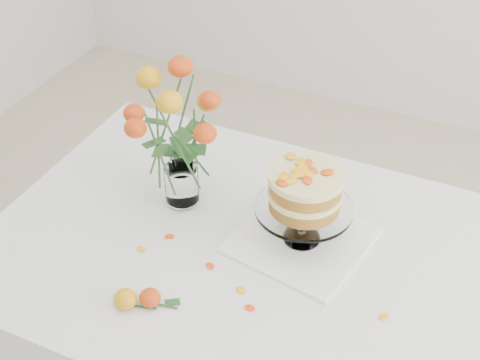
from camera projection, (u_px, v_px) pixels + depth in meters
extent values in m
cube|color=tan|center=(272.00, 262.00, 1.65)|extent=(1.40, 0.90, 0.04)
cylinder|color=tan|center=(147.00, 218.00, 2.35)|extent=(0.06, 0.06, 0.71)
cube|color=silver|center=(272.00, 256.00, 1.63)|extent=(1.42, 0.92, 0.01)
cube|color=silver|center=(330.00, 183.00, 2.03)|extent=(1.42, 0.01, 0.20)
cube|color=silver|center=(45.00, 209.00, 1.93)|extent=(0.01, 0.92, 0.20)
cube|color=white|center=(301.00, 240.00, 1.67)|extent=(0.35, 0.35, 0.01)
cylinder|color=white|center=(303.00, 222.00, 1.63)|extent=(0.02, 0.02, 0.08)
cylinder|color=white|center=(304.00, 208.00, 1.60)|extent=(0.24, 0.24, 0.01)
cylinder|color=#A77325|center=(304.00, 201.00, 1.59)|extent=(0.21, 0.21, 0.03)
cylinder|color=#FCE1A2|center=(305.00, 193.00, 1.58)|extent=(0.22, 0.22, 0.02)
cylinder|color=#A77325|center=(306.00, 185.00, 1.56)|extent=(0.21, 0.21, 0.03)
cylinder|color=#FCE1A2|center=(306.00, 176.00, 1.54)|extent=(0.22, 0.22, 0.02)
cylinder|color=white|center=(183.00, 200.00, 1.79)|extent=(0.07, 0.07, 0.01)
cylinder|color=white|center=(182.00, 184.00, 1.76)|extent=(0.09, 0.09, 0.10)
ellipsoid|color=gold|center=(125.00, 299.00, 1.49)|extent=(0.05, 0.05, 0.05)
cylinder|color=#285722|center=(142.00, 307.00, 1.50)|extent=(0.06, 0.02, 0.01)
ellipsoid|color=red|center=(150.00, 298.00, 1.50)|extent=(0.05, 0.05, 0.04)
cylinder|color=#285722|center=(165.00, 306.00, 1.50)|extent=(0.06, 0.02, 0.00)
ellipsoid|color=#F9A60F|center=(210.00, 266.00, 1.60)|extent=(0.03, 0.02, 0.00)
ellipsoid|color=#F9A60F|center=(241.00, 290.00, 1.54)|extent=(0.03, 0.02, 0.00)
ellipsoid|color=#F9A60F|center=(250.00, 308.00, 1.50)|extent=(0.03, 0.02, 0.00)
ellipsoid|color=#F9A60F|center=(170.00, 236.00, 1.68)|extent=(0.03, 0.02, 0.00)
ellipsoid|color=#F9A60F|center=(141.00, 249.00, 1.64)|extent=(0.03, 0.02, 0.00)
ellipsoid|color=#F9A60F|center=(384.00, 317.00, 1.47)|extent=(0.03, 0.02, 0.00)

